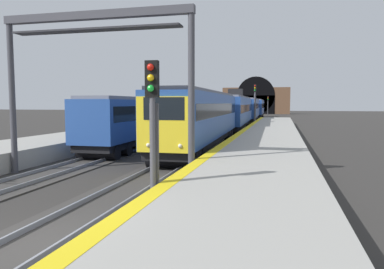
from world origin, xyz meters
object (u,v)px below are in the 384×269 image
at_px(train_main_approaching, 244,110).
at_px(railway_signal_mid, 255,102).
at_px(railway_signal_far, 268,104).
at_px(overhead_signal_gantry, 95,53).
at_px(railway_signal_near, 153,122).
at_px(train_adjacent_platform, 204,111).

xyz_separation_m(train_main_approaching, railway_signal_mid, (-3.81, -1.93, 1.17)).
height_order(railway_signal_far, overhead_signal_gantry, overhead_signal_gantry).
bearing_deg(railway_signal_near, train_main_approaching, -177.54).
distance_m(railway_signal_near, railway_signal_mid, 41.14).
bearing_deg(railway_signal_near, train_adjacent_platform, -170.22).
height_order(train_adjacent_platform, overhead_signal_gantry, overhead_signal_gantry).
relative_size(train_main_approaching, train_adjacent_platform, 1.20).
height_order(train_main_approaching, train_adjacent_platform, train_main_approaching).
relative_size(railway_signal_near, railway_signal_mid, 0.77).
relative_size(train_adjacent_platform, railway_signal_far, 12.47).
bearing_deg(overhead_signal_gantry, railway_signal_far, -3.04).
distance_m(railway_signal_near, overhead_signal_gantry, 7.14).
relative_size(train_adjacent_platform, railway_signal_mid, 10.80).
bearing_deg(overhead_signal_gantry, railway_signal_near, -137.68).
relative_size(railway_signal_near, railway_signal_far, 0.89).
relative_size(railway_signal_mid, overhead_signal_gantry, 0.65).
bearing_deg(train_adjacent_platform, railway_signal_near, -170.90).
xyz_separation_m(railway_signal_far, overhead_signal_gantry, (-83.47, 4.43, 2.47)).
xyz_separation_m(train_main_approaching, railway_signal_far, (43.40, -1.93, 0.73)).
xyz_separation_m(railway_signal_mid, railway_signal_far, (47.20, -0.00, -0.44)).
xyz_separation_m(railway_signal_mid, overhead_signal_gantry, (-36.27, 4.43, 2.04)).
xyz_separation_m(train_adjacent_platform, overhead_signal_gantry, (-35.29, -2.50, 3.39)).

